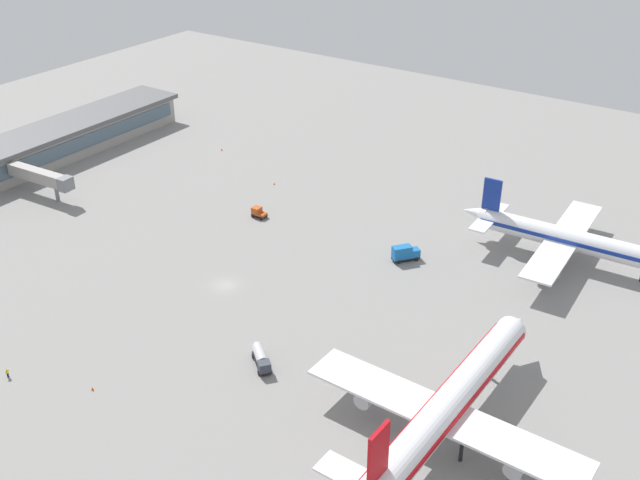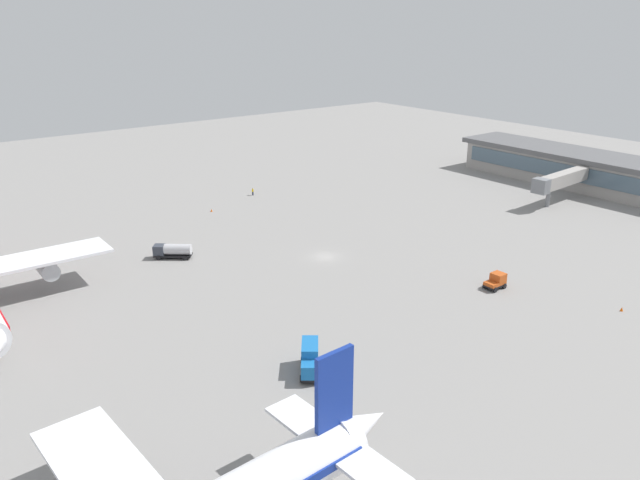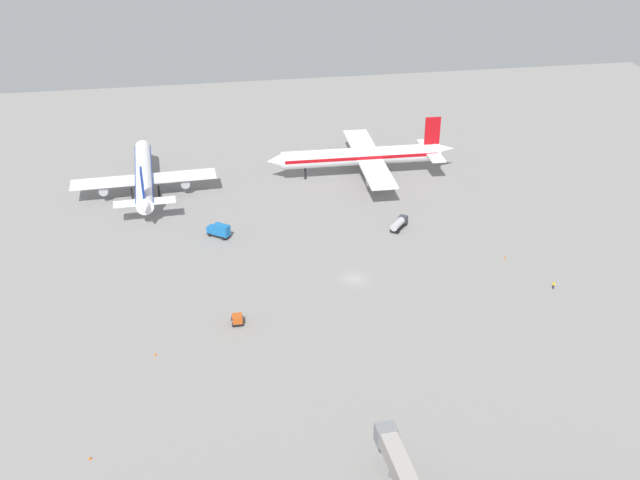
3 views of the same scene
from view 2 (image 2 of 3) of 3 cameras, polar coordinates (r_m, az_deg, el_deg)
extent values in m
plane|color=gray|center=(105.61, 0.44, -1.54)|extent=(288.00, 288.00, 0.00)
cube|color=#4C6070|center=(149.06, 26.61, 4.53)|extent=(85.33, 0.30, 3.54)
cone|color=white|center=(55.36, 3.88, -16.59)|extent=(3.66, 5.49, 3.41)
cube|color=white|center=(53.73, 1.28, -18.12)|extent=(14.88, 4.16, 0.31)
cube|color=navy|center=(50.73, 1.32, -13.57)|extent=(0.63, 3.74, 6.83)
cylinder|color=#A5A8AD|center=(100.31, -23.86, -2.32)|extent=(5.72, 2.75, 2.64)
cube|color=black|center=(107.73, -13.36, -1.35)|extent=(5.45, 6.08, 0.30)
cube|color=#333842|center=(107.99, -14.56, -0.86)|extent=(2.61, 2.60, 1.60)
cube|color=#3F596B|center=(108.11, -14.99, -0.70)|extent=(1.29, 1.07, 0.90)
cylinder|color=#B7B7BC|center=(107.13, -12.94, -0.84)|extent=(4.24, 4.63, 1.80)
cylinder|color=black|center=(107.51, -14.62, -1.59)|extent=(0.74, 0.81, 0.80)
cylinder|color=black|center=(109.21, -14.36, -1.23)|extent=(0.74, 0.81, 0.80)
cylinder|color=black|center=(106.38, -12.33, -1.63)|extent=(0.74, 0.81, 0.80)
cylinder|color=black|center=(108.10, -12.11, -1.26)|extent=(0.74, 0.81, 0.80)
cube|color=black|center=(72.66, -0.94, -11.71)|extent=(5.59, 4.93, 0.30)
cube|color=#1966B2|center=(70.54, -0.97, -11.86)|extent=(2.59, 2.60, 1.60)
cube|color=#3F596B|center=(69.69, -0.98, -11.99)|extent=(1.04, 1.31, 0.90)
cube|color=#1966B2|center=(72.68, -0.93, -10.36)|extent=(4.17, 3.83, 2.60)
cylinder|color=black|center=(71.07, -0.18, -12.64)|extent=(0.82, 0.73, 0.80)
cylinder|color=black|center=(71.10, -1.75, -12.64)|extent=(0.82, 0.73, 0.80)
cylinder|color=black|center=(74.40, -0.17, -11.02)|extent=(0.82, 0.73, 0.80)
cylinder|color=black|center=(74.43, -1.66, -11.01)|extent=(0.82, 0.73, 0.80)
cube|color=black|center=(96.98, 15.76, -4.01)|extent=(1.93, 3.22, 0.30)
cube|color=#BF4C19|center=(97.14, 16.06, -3.38)|extent=(1.92, 1.82, 1.60)
cube|color=#3F596B|center=(97.64, 16.36, -3.09)|extent=(1.60, 0.09, 0.90)
cube|color=#BF4C19|center=(96.15, 15.46, -3.93)|extent=(1.91, 1.42, 0.50)
cylinder|color=black|center=(98.39, 15.71, -3.74)|extent=(0.31, 0.80, 0.80)
cylinder|color=black|center=(97.40, 16.60, -4.08)|extent=(0.31, 0.80, 0.80)
cylinder|color=black|center=(96.70, 14.91, -4.09)|extent=(0.31, 0.80, 0.80)
cylinder|color=black|center=(95.70, 15.80, -4.44)|extent=(0.31, 0.80, 0.80)
cylinder|color=#1E2338|center=(142.76, -6.20, 4.28)|extent=(0.34, 0.34, 0.85)
cylinder|color=yellow|center=(142.56, -6.21, 4.56)|extent=(0.41, 0.41, 0.60)
sphere|color=tan|center=(142.46, -6.21, 4.72)|extent=(0.22, 0.22, 0.22)
cylinder|color=yellow|center=(142.75, -6.26, 4.58)|extent=(0.10, 0.10, 0.54)
cylinder|color=yellow|center=(142.37, -6.15, 4.54)|extent=(0.10, 0.10, 0.54)
cube|color=#9E9993|center=(145.87, 21.52, 5.28)|extent=(3.67, 17.09, 2.80)
cylinder|color=slate|center=(141.57, 20.22, 3.63)|extent=(0.90, 0.90, 3.80)
cube|color=slate|center=(137.71, 19.65, 4.70)|extent=(3.27, 2.59, 3.08)
cone|color=#EA590C|center=(131.89, -9.95, 2.72)|extent=(0.44, 0.44, 0.60)
cone|color=#EA590C|center=(96.24, 26.00, -5.72)|extent=(0.44, 0.44, 0.60)
camera|label=1|loc=(174.03, -50.84, 26.27)|focal=42.65mm
camera|label=3|loc=(208.31, 44.06, 28.30)|focal=43.14mm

